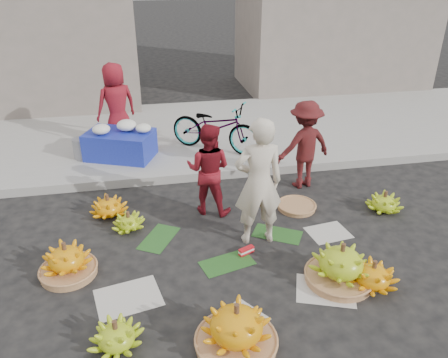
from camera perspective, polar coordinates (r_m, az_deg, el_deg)
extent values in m
plane|color=black|center=(5.67, 1.02, -9.61)|extent=(80.00, 80.00, 0.00)
cube|color=gray|center=(7.50, -2.39, 0.70)|extent=(40.00, 0.25, 0.15)
cube|color=gray|center=(9.42, -4.33, 6.13)|extent=(40.00, 4.00, 0.12)
cube|color=gray|center=(12.14, -26.60, 17.65)|extent=(6.00, 3.00, 4.00)
cylinder|color=#9E6A42|center=(5.62, -19.61, -11.27)|extent=(0.66, 0.66, 0.09)
cylinder|color=#492D1D|center=(5.42, -20.17, -8.36)|extent=(0.05, 0.05, 0.12)
cylinder|color=#492D1D|center=(4.48, -14.07, -18.14)|extent=(0.05, 0.05, 0.12)
cylinder|color=#9E6A42|center=(4.52, 1.59, -20.53)|extent=(0.79, 0.79, 0.09)
cylinder|color=#492D1D|center=(4.22, 1.67, -16.69)|extent=(0.05, 0.05, 0.12)
cylinder|color=#492D1D|center=(5.27, 19.07, -10.63)|extent=(0.05, 0.05, 0.12)
cylinder|color=#9E6A42|center=(5.39, 14.76, -12.31)|extent=(0.78, 0.78, 0.09)
cylinder|color=#492D1D|center=(5.15, 15.29, -8.72)|extent=(0.05, 0.05, 0.12)
cylinder|color=#492D1D|center=(6.86, 20.34, -1.99)|extent=(0.05, 0.05, 0.12)
cylinder|color=#492D1D|center=(6.16, -12.44, -4.70)|extent=(0.05, 0.05, 0.12)
cylinder|color=#492D1D|center=(6.53, -15.03, -2.45)|extent=(0.05, 0.05, 0.12)
cylinder|color=#9E6A42|center=(6.68, 9.45, -3.56)|extent=(0.73, 0.73, 0.06)
cube|color=red|center=(5.64, 2.93, -9.33)|extent=(0.22, 0.14, 0.08)
imported|color=beige|center=(5.49, 4.53, -0.51)|extent=(0.63, 0.41, 1.72)
imported|color=maroon|center=(6.24, -2.04, 1.26)|extent=(0.82, 0.75, 1.36)
imported|color=maroon|center=(7.09, 10.46, 4.39)|extent=(1.02, 0.72, 1.44)
cube|color=#18259E|center=(8.15, -13.40, 4.38)|extent=(1.36, 1.12, 0.49)
ellipsoid|color=white|center=(8.01, -15.74, 6.23)|extent=(0.31, 0.31, 0.17)
ellipsoid|color=white|center=(8.07, -12.61, 6.82)|extent=(0.35, 0.35, 0.19)
ellipsoid|color=white|center=(7.93, -10.50, 6.51)|extent=(0.27, 0.27, 0.15)
cylinder|color=gray|center=(8.34, -18.01, 3.85)|extent=(0.33, 0.33, 0.37)
imported|color=maroon|center=(8.64, -13.88, 9.43)|extent=(0.91, 0.77, 1.57)
imported|color=gray|center=(8.17, -1.15, 6.84)|extent=(1.50, 1.81, 0.93)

